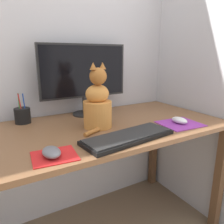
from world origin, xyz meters
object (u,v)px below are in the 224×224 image
at_px(computer_mouse_right, 180,120).
at_px(pen_cup, 23,115).
at_px(keyboard, 129,137).
at_px(computer_mouse_left, 51,152).
at_px(cat, 98,104).
at_px(monitor, 84,75).

xyz_separation_m(computer_mouse_right, pen_cup, (-0.78, 0.47, 0.02)).
bearing_deg(keyboard, pen_cup, 120.87).
relative_size(keyboard, computer_mouse_left, 4.51).
xyz_separation_m(computer_mouse_left, cat, (0.32, 0.24, 0.11)).
distance_m(computer_mouse_right, pen_cup, 0.91).
height_order(computer_mouse_left, cat, cat).
bearing_deg(computer_mouse_right, pen_cup, 149.06).
bearing_deg(computer_mouse_left, keyboard, 1.00).
bearing_deg(computer_mouse_left, computer_mouse_right, 4.10).
bearing_deg(cat, pen_cup, 136.36).
distance_m(monitor, computer_mouse_left, 0.67).
height_order(keyboard, pen_cup, pen_cup).
relative_size(monitor, computer_mouse_right, 5.70).
bearing_deg(keyboard, cat, 94.89).
relative_size(computer_mouse_left, cat, 0.30).
distance_m(monitor, cat, 0.31).
bearing_deg(pen_cup, computer_mouse_right, -30.94).
bearing_deg(computer_mouse_right, computer_mouse_left, -175.90).
bearing_deg(cat, keyboard, -82.96).
height_order(keyboard, cat, cat).
bearing_deg(monitor, cat, -99.22).
distance_m(monitor, computer_mouse_right, 0.64).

